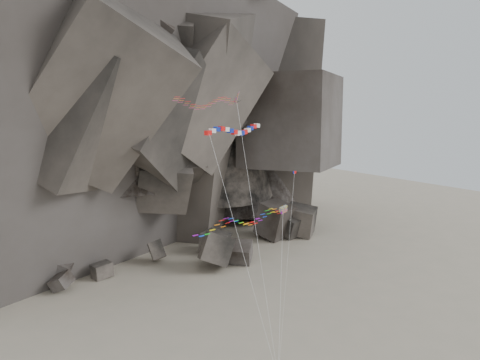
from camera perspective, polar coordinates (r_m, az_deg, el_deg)
ground at (r=64.84m, az=2.84°, el=-19.95°), size 260.00×260.00×0.00m
headland at (r=119.63m, az=-19.13°, el=13.93°), size 110.00×70.00×84.00m
boulder_field at (r=100.77m, az=-1.02°, el=-7.25°), size 83.98×18.67×9.57m
delta_kite at (r=55.71m, az=-4.41°, el=9.49°), size 9.94×12.69×31.89m
banner_kite at (r=61.32m, az=-0.59°, el=6.01°), size 11.49×16.33×27.50m
parafoil_kite at (r=56.02m, az=-0.18°, el=-5.02°), size 15.44×8.78×17.23m
pennant_kite at (r=59.13m, az=6.20°, el=-4.74°), size 9.75×8.32×21.61m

